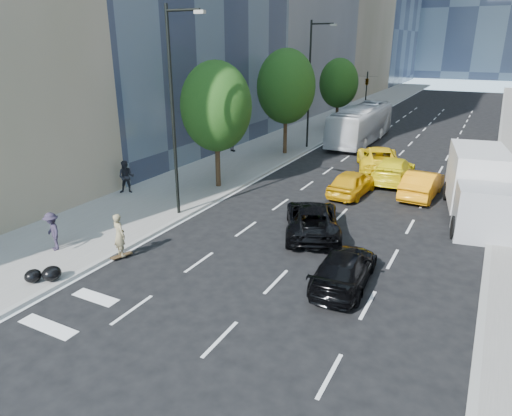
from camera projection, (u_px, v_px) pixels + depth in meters
The scene contains 21 objects.
ground at pixel (253, 276), 17.67m from camera, with size 160.00×160.00×0.00m, color black.
sidewalk_left at pixel (313, 130), 46.53m from camera, with size 6.00×120.00×0.15m, color slate.
lamp_near at pixel (175, 102), 21.76m from camera, with size 2.13×0.22×10.00m.
lamp_far at pixel (311, 78), 36.74m from camera, with size 2.13×0.22×10.00m.
tree_near at pixel (216, 107), 26.59m from camera, with size 4.20×4.20×7.46m.
tree_mid at pixel (286, 87), 34.79m from camera, with size 4.50×4.50×7.99m.
tree_far at pixel (339, 83), 45.85m from camera, with size 3.90×3.90×6.92m.
traffic_signal at pixel (367, 82), 52.29m from camera, with size 2.48×0.53×5.20m.
skateboarder at pixel (120, 238), 18.81m from camera, with size 0.67×0.44×1.85m, color olive.
black_sedan_lincoln at pixel (312, 219), 21.36m from camera, with size 2.41×5.22×1.45m, color black.
black_sedan_mercedes at pixel (344, 268), 16.83m from camera, with size 1.85×4.54×1.32m, color black.
taxi_a at pixel (352, 183), 26.76m from camera, with size 1.78×4.42×1.51m, color #D99A0B.
taxi_b at pixel (422, 184), 26.44m from camera, with size 1.67×4.78×1.58m, color orange.
taxi_c at pixel (378, 158), 32.09m from camera, with size 2.74×5.93×1.65m, color yellow.
taxi_d at pixel (394, 170), 29.40m from camera, with size 2.18×5.37×1.56m, color yellow.
city_bus at pixel (361, 124), 40.69m from camera, with size 2.73×11.68×3.25m, color white.
box_truck at pixel (478, 186), 22.89m from camera, with size 3.70×7.43×3.40m.
pedestrian_a at pixel (126, 177), 26.60m from camera, with size 0.94×0.73×1.93m, color black.
pedestrian_b at pixel (232, 142), 36.83m from camera, with size 0.94×0.39×1.60m, color black.
pedestrian_c at pixel (52, 231), 19.27m from camera, with size 1.08×0.62×1.67m, color #292234.
garbage_bags at pixel (44, 274), 16.90m from camera, with size 1.13×1.08×0.56m.
Camera 1 is at (7.39, -13.85, 8.53)m, focal length 32.00 mm.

